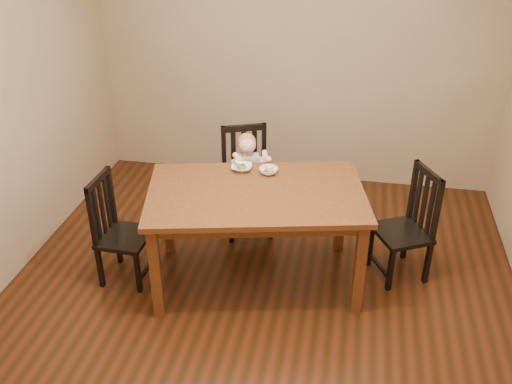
% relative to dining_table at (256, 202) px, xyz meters
% --- Properties ---
extents(room, '(4.01, 4.01, 2.71)m').
position_rel_dining_table_xyz_m(room, '(0.06, -0.16, 0.64)').
color(room, '#441E0E').
rests_on(room, ground).
extents(dining_table, '(1.78, 1.29, 0.81)m').
position_rel_dining_table_xyz_m(dining_table, '(0.00, 0.00, 0.00)').
color(dining_table, '#482510').
rests_on(dining_table, room).
extents(chair_child, '(0.53, 0.52, 0.97)m').
position_rel_dining_table_xyz_m(chair_child, '(-0.22, 0.74, -0.25)').
color(chair_child, black).
rests_on(chair_child, room).
extents(chair_left, '(0.38, 0.40, 0.90)m').
position_rel_dining_table_xyz_m(chair_left, '(-1.06, -0.16, -0.28)').
color(chair_left, black).
rests_on(chair_left, room).
extents(chair_right, '(0.52, 0.53, 0.92)m').
position_rel_dining_table_xyz_m(chair_right, '(1.16, 0.30, -0.27)').
color(chair_right, black).
rests_on(chair_right, room).
extents(toddler, '(0.39, 0.43, 0.48)m').
position_rel_dining_table_xyz_m(toddler, '(-0.21, 0.69, -0.13)').
color(toddler, white).
rests_on(toddler, chair_child).
extents(bowl_peas, '(0.17, 0.17, 0.04)m').
position_rel_dining_table_xyz_m(bowl_peas, '(-0.18, 0.32, 0.11)').
color(bowl_peas, white).
rests_on(bowl_peas, dining_table).
extents(bowl_veg, '(0.17, 0.17, 0.05)m').
position_rel_dining_table_xyz_m(bowl_veg, '(0.04, 0.30, 0.12)').
color(bowl_veg, white).
rests_on(bowl_veg, dining_table).
extents(fork, '(0.08, 0.10, 0.05)m').
position_rel_dining_table_xyz_m(fork, '(-0.21, 0.29, 0.14)').
color(fork, silver).
rests_on(fork, bowl_peas).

